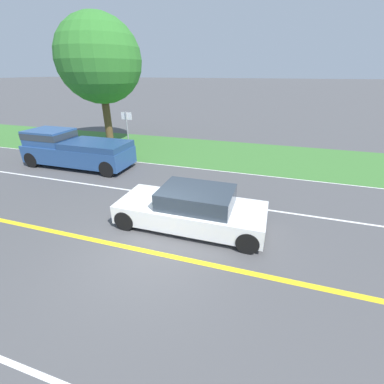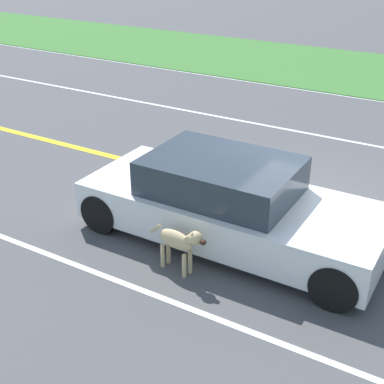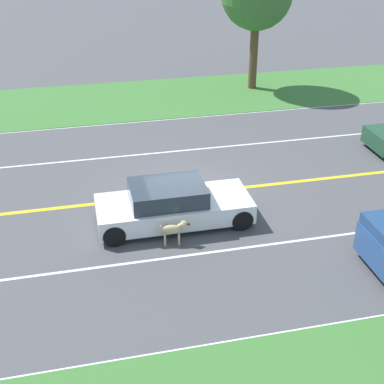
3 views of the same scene
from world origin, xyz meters
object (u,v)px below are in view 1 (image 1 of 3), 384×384
roadside_tree_right_near (99,60)px  dog (207,197)px  pickup_truck (74,149)px  street_sign (127,129)px  ego_car (192,209)px

roadside_tree_right_near → dog: bearing=-129.2°
pickup_truck → street_sign: 3.11m
pickup_truck → roadside_tree_right_near: (4.60, 0.94, 4.29)m
ego_car → roadside_tree_right_near: (8.38, 8.68, 4.60)m
pickup_truck → street_sign: size_ratio=2.20×
dog → roadside_tree_right_near: roadside_tree_right_near is taller
roadside_tree_right_near → pickup_truck: bearing=-168.4°
pickup_truck → street_sign: (2.37, -1.89, 0.69)m
ego_car → dog: 1.19m
pickup_truck → street_sign: street_sign is taller
roadside_tree_right_near → street_sign: (-2.24, -2.84, -3.60)m
pickup_truck → ego_car: bearing=-116.0°
pickup_truck → roadside_tree_right_near: bearing=11.6°
dog → street_sign: bearing=58.8°
ego_car → roadside_tree_right_near: 12.91m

